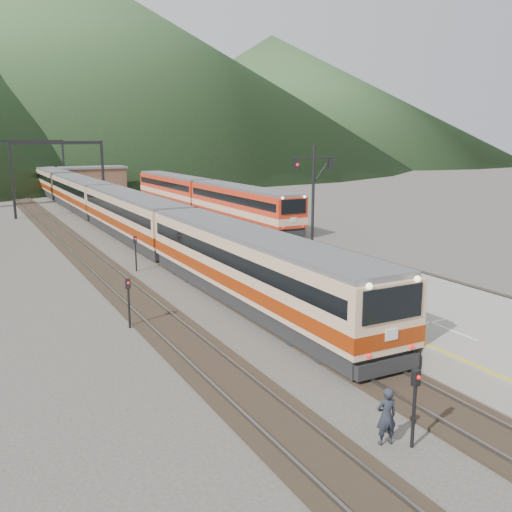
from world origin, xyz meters
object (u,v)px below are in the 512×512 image
main_train (102,201)px  signal_mast (313,203)px  second_train (203,196)px  worker (386,416)px

main_train → signal_mast: (2.43, -34.13, 3.14)m
second_train → worker: bearing=-106.8°
main_train → signal_mast: size_ratio=12.21×
main_train → second_train: main_train is taller
main_train → worker: 46.12m
second_train → signal_mast: bearing=-104.2°
second_train → worker: 49.76m
main_train → worker: (-2.86, -46.01, -1.30)m
main_train → second_train: 11.61m
main_train → second_train: size_ratio=2.23×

